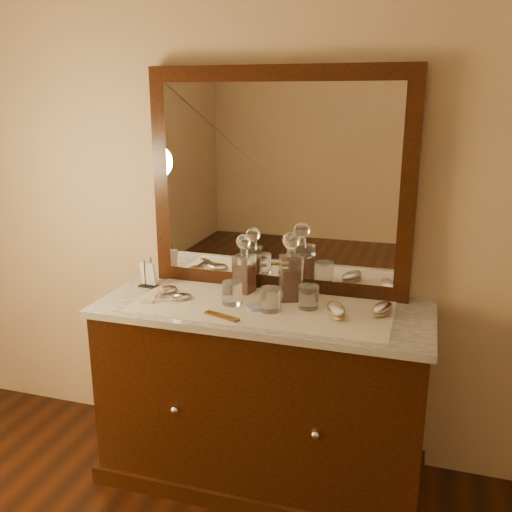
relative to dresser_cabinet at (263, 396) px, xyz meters
name	(u,v)px	position (x,y,z in m)	size (l,w,h in m)	color
dresser_cabinet	(263,396)	(0.00, 0.00, 0.00)	(1.40, 0.55, 0.82)	black
dresser_plinth	(262,466)	(0.00, 0.00, -0.37)	(1.46, 0.59, 0.08)	black
knob_left	(175,410)	(-0.30, -0.28, 0.04)	(0.04, 0.04, 0.04)	silver
knob_right	(315,435)	(0.30, -0.28, 0.04)	(0.04, 0.04, 0.04)	silver
marble_top	(263,309)	(0.00, 0.00, 0.42)	(1.44, 0.59, 0.03)	white
mirror_frame	(279,182)	(0.00, 0.25, 0.94)	(1.20, 0.08, 1.00)	black
mirror_glass	(277,183)	(0.00, 0.21, 0.94)	(1.06, 0.01, 0.86)	white
lace_runner	(262,307)	(0.00, -0.02, 0.44)	(1.10, 0.45, 0.00)	silver
pin_dish	(256,307)	(-0.02, -0.05, 0.45)	(0.08, 0.08, 0.01)	white
comb	(222,316)	(-0.12, -0.18, 0.45)	(0.16, 0.03, 0.01)	brown
napkin_rack	(148,275)	(-0.59, 0.08, 0.49)	(0.10, 0.06, 0.14)	black
decanter_left	(244,270)	(-0.13, 0.14, 0.55)	(0.10, 0.10, 0.27)	maroon
decanter_right	(291,274)	(0.10, 0.10, 0.56)	(0.12, 0.12, 0.31)	maroon
brush_near	(336,310)	(0.32, -0.03, 0.47)	(0.12, 0.17, 0.04)	#A08262
brush_far	(382,309)	(0.50, 0.05, 0.46)	(0.10, 0.16, 0.04)	#A08262
hand_mirror_outer	(165,291)	(-0.47, 0.01, 0.45)	(0.09, 0.22, 0.02)	silver
hand_mirror_inner	(175,297)	(-0.39, -0.05, 0.45)	(0.22, 0.18, 0.02)	silver
tumblers	(270,296)	(0.04, -0.02, 0.49)	(0.41, 0.17, 0.10)	white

